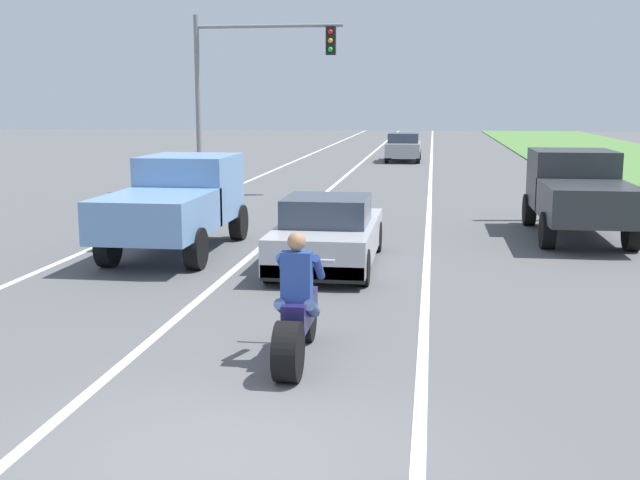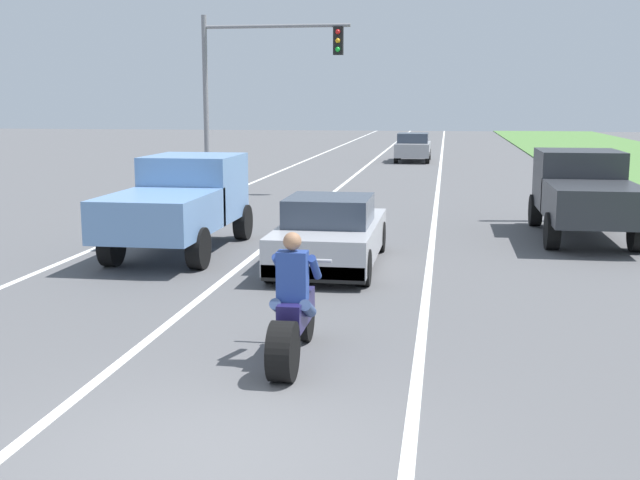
% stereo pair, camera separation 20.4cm
% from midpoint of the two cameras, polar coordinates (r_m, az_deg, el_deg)
% --- Properties ---
extents(ground_plane, '(160.00, 160.00, 0.00)m').
position_cam_midpoint_polar(ground_plane, '(7.45, -7.39, -15.10)').
color(ground_plane, '#565659').
extents(lane_stripe_left_solid, '(0.14, 120.00, 0.01)m').
position_cam_midpoint_polar(lane_stripe_left_solid, '(27.64, -6.50, 3.35)').
color(lane_stripe_left_solid, white).
rests_on(lane_stripe_left_solid, ground).
extents(lane_stripe_right_solid, '(0.14, 120.00, 0.01)m').
position_cam_midpoint_polar(lane_stripe_right_solid, '(26.65, 8.62, 3.06)').
color(lane_stripe_right_solid, white).
rests_on(lane_stripe_right_solid, ground).
extents(lane_stripe_centre_dashed, '(0.14, 120.00, 0.01)m').
position_cam_midpoint_polar(lane_stripe_centre_dashed, '(26.91, 0.92, 3.24)').
color(lane_stripe_centre_dashed, white).
rests_on(lane_stripe_centre_dashed, ground).
extents(motorcycle_with_rider, '(0.70, 2.21, 1.62)m').
position_cam_midpoint_polar(motorcycle_with_rider, '(9.57, -1.36, -5.50)').
color(motorcycle_with_rider, black).
rests_on(motorcycle_with_rider, ground).
extents(sports_car_silver, '(1.84, 4.30, 1.37)m').
position_cam_midpoint_polar(sports_car_silver, '(15.21, 1.12, 0.42)').
color(sports_car_silver, '#B7B7BC').
rests_on(sports_car_silver, ground).
extents(pickup_truck_left_lane_light_blue, '(2.02, 4.80, 1.98)m').
position_cam_midpoint_polar(pickup_truck_left_lane_light_blue, '(16.84, -9.60, 2.86)').
color(pickup_truck_left_lane_light_blue, '#6B93C6').
rests_on(pickup_truck_left_lane_light_blue, ground).
extents(pickup_truck_right_shoulder_dark_grey, '(2.02, 4.80, 1.98)m').
position_cam_midpoint_polar(pickup_truck_right_shoulder_dark_grey, '(19.36, 18.69, 3.38)').
color(pickup_truck_right_shoulder_dark_grey, '#2D3035').
rests_on(pickup_truck_right_shoulder_dark_grey, ground).
extents(traffic_light_mast_near, '(5.06, 0.34, 6.00)m').
position_cam_midpoint_polar(traffic_light_mast_near, '(27.42, -4.80, 11.75)').
color(traffic_light_mast_near, gray).
rests_on(traffic_light_mast_near, ground).
extents(distant_car_far_ahead, '(1.80, 4.00, 1.50)m').
position_cam_midpoint_polar(distant_car_far_ahead, '(42.33, 6.84, 6.66)').
color(distant_car_far_ahead, '#99999E').
rests_on(distant_car_far_ahead, ground).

